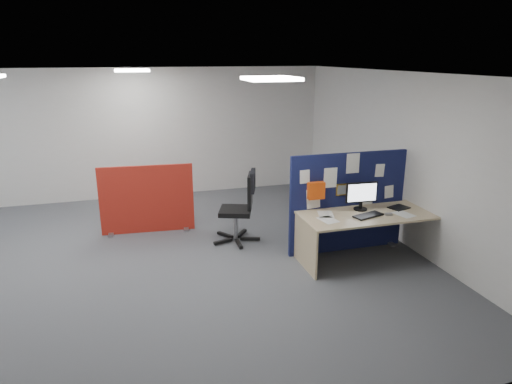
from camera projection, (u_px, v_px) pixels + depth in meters
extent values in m
plane|color=#4B4D52|center=(115.00, 269.00, 6.54)|extent=(9.00, 9.00, 0.00)
cube|color=white|center=(96.00, 75.00, 5.76)|extent=(9.00, 7.00, 0.02)
cube|color=silver|center=(111.00, 135.00, 9.36)|extent=(9.00, 0.02, 2.70)
cube|color=silver|center=(93.00, 313.00, 2.93)|extent=(9.00, 0.02, 2.70)
cube|color=silver|center=(399.00, 158.00, 7.34)|extent=(0.02, 7.00, 2.70)
cube|color=white|center=(271.00, 79.00, 5.38)|extent=(0.60, 0.60, 0.04)
cube|color=white|center=(132.00, 70.00, 8.20)|extent=(0.60, 0.60, 0.04)
cube|color=#10103A|center=(348.00, 202.00, 6.97)|extent=(1.88, 0.06, 1.55)
cube|color=gray|center=(298.00, 254.00, 6.98)|extent=(0.08, 0.30, 0.04)
cube|color=gray|center=(389.00, 242.00, 7.40)|extent=(0.08, 0.30, 0.04)
cube|color=white|center=(305.00, 177.00, 6.61)|extent=(0.15, 0.01, 0.20)
cube|color=white|center=(330.00, 178.00, 6.73)|extent=(0.21, 0.01, 0.30)
cube|color=white|center=(353.00, 163.00, 6.77)|extent=(0.21, 0.01, 0.30)
cube|color=white|center=(380.00, 170.00, 6.93)|extent=(0.15, 0.01, 0.20)
cube|color=white|center=(313.00, 199.00, 6.75)|extent=(0.21, 0.01, 0.30)
cube|color=white|center=(366.00, 202.00, 7.02)|extent=(0.21, 0.01, 0.30)
cube|color=white|center=(389.00, 192.00, 7.08)|extent=(0.15, 0.01, 0.20)
cube|color=white|center=(338.00, 219.00, 6.97)|extent=(0.21, 0.01, 0.30)
cube|color=gold|center=(343.00, 189.00, 6.85)|extent=(0.24, 0.01, 0.18)
cube|color=#E0490E|center=(316.00, 191.00, 6.67)|extent=(0.25, 0.10, 0.25)
cube|color=tan|center=(367.00, 215.00, 6.61)|extent=(1.97, 0.87, 0.03)
cube|color=tan|center=(306.00, 245.00, 6.47)|extent=(0.03, 0.80, 0.70)
cube|color=tan|center=(421.00, 231.00, 6.97)|extent=(0.03, 0.80, 0.70)
cube|color=tan|center=(353.00, 216.00, 7.03)|extent=(1.77, 0.02, 0.30)
cylinder|color=black|center=(360.00, 209.00, 6.78)|extent=(0.20, 0.20, 0.02)
cube|color=black|center=(361.00, 205.00, 6.76)|extent=(0.04, 0.03, 0.10)
cube|color=black|center=(361.00, 192.00, 6.71)|extent=(0.48, 0.07, 0.30)
cube|color=white|center=(362.00, 193.00, 6.69)|extent=(0.44, 0.03, 0.26)
cube|color=black|center=(368.00, 215.00, 6.50)|extent=(0.48, 0.30, 0.02)
cube|color=gray|center=(388.00, 214.00, 6.54)|extent=(0.11, 0.08, 0.03)
cube|color=black|center=(399.00, 208.00, 6.85)|extent=(0.33, 0.30, 0.01)
cube|color=#AD1D16|center=(147.00, 199.00, 7.74)|extent=(1.57, 0.17, 1.18)
cube|color=gray|center=(111.00, 234.00, 7.73)|extent=(0.08, 0.30, 0.04)
cube|color=gray|center=(186.00, 227.00, 8.07)|extent=(0.08, 0.30, 0.04)
cube|color=black|center=(250.00, 239.00, 7.49)|extent=(0.32, 0.16, 0.04)
cube|color=black|center=(241.00, 233.00, 7.71)|extent=(0.24, 0.29, 0.04)
cube|color=black|center=(225.00, 235.00, 7.65)|extent=(0.23, 0.30, 0.04)
cube|color=black|center=(223.00, 241.00, 7.38)|extent=(0.33, 0.15, 0.04)
cube|color=black|center=(239.00, 244.00, 7.28)|extent=(0.06, 0.33, 0.04)
cylinder|color=gray|center=(236.00, 225.00, 7.44)|extent=(0.07, 0.07, 0.46)
cube|color=black|center=(235.00, 211.00, 7.36)|extent=(0.64, 0.64, 0.08)
cube|color=black|center=(250.00, 191.00, 7.25)|extent=(0.20, 0.45, 0.54)
cube|color=black|center=(253.00, 181.00, 7.20)|extent=(0.20, 0.41, 0.33)
cube|color=white|center=(328.00, 220.00, 6.36)|extent=(0.26, 0.33, 0.00)
cube|color=white|center=(326.00, 214.00, 6.59)|extent=(0.29, 0.35, 0.00)
cube|color=white|center=(404.00, 214.00, 6.58)|extent=(0.27, 0.34, 0.00)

